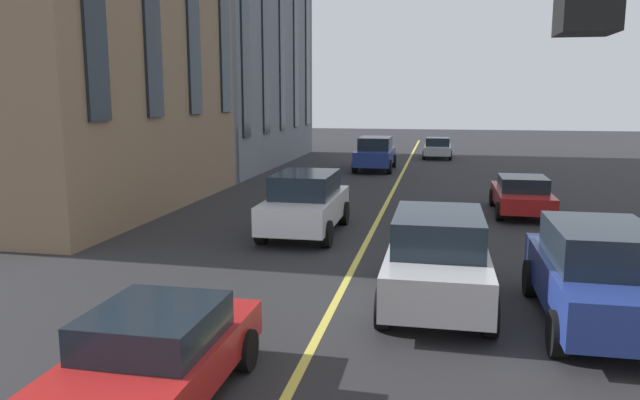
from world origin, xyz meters
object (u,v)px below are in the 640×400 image
object	(u,v)px
car_blue_parked_a	(599,275)
car_blue_parked_b	(375,153)
car_red_far	(522,194)
car_silver_oncoming	(438,257)
car_silver_trailing	(437,148)
car_white_near	(306,203)
car_red_mid	(150,360)

from	to	relation	value
car_blue_parked_a	car_blue_parked_b	distance (m)	23.80
car_red_far	car_silver_oncoming	bearing A→B (deg)	164.38
car_silver_oncoming	car_silver_trailing	size ratio (longest dim) A/B	1.21
car_white_near	car_red_far	size ratio (longest dim) A/B	1.07
car_silver_oncoming	car_white_near	xyz separation A→B (m)	(5.70, 3.98, 0.00)
car_silver_oncoming	car_red_mid	world-z (taller)	car_silver_oncoming
car_blue_parked_b	car_silver_trailing	distance (m)	8.31
car_silver_oncoming	car_blue_parked_a	world-z (taller)	same
car_white_near	car_red_far	distance (m)	8.26
car_red_far	car_red_mid	bearing A→B (deg)	156.76
car_white_near	car_blue_parked_b	distance (m)	16.56
car_red_far	car_blue_parked_b	xyz separation A→B (m)	(11.96, 6.51, 0.27)
car_silver_trailing	car_silver_oncoming	bearing A→B (deg)	-179.59
car_blue_parked_b	car_red_mid	world-z (taller)	car_blue_parked_b
car_red_far	car_silver_trailing	bearing A→B (deg)	8.99
car_white_near	car_red_far	world-z (taller)	car_white_near
car_silver_oncoming	car_blue_parked_b	bearing A→B (deg)	9.26
car_white_near	car_red_far	xyz separation A→B (m)	(4.59, -6.86, -0.27)
car_blue_parked_b	car_red_mid	distance (m)	27.30
car_silver_oncoming	car_silver_trailing	distance (m)	29.83
car_blue_parked_a	car_blue_parked_b	world-z (taller)	same
car_blue_parked_b	car_silver_trailing	world-z (taller)	car_blue_parked_b
car_silver_oncoming	car_silver_trailing	xyz separation A→B (m)	(29.83, 0.21, -0.27)
car_white_near	car_silver_trailing	world-z (taller)	car_white_near
car_silver_oncoming	car_blue_parked_b	distance (m)	22.55
car_silver_oncoming	car_blue_parked_a	size ratio (longest dim) A/B	1.00
car_blue_parked_a	car_white_near	bearing A→B (deg)	47.24
car_silver_oncoming	car_blue_parked_a	distance (m)	2.95
car_silver_oncoming	car_red_mid	bearing A→B (deg)	143.69
car_blue_parked_a	car_blue_parked_b	size ratio (longest dim) A/B	1.00
car_white_near	car_red_mid	world-z (taller)	car_white_near
car_blue_parked_a	car_red_far	bearing A→B (deg)	-0.00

